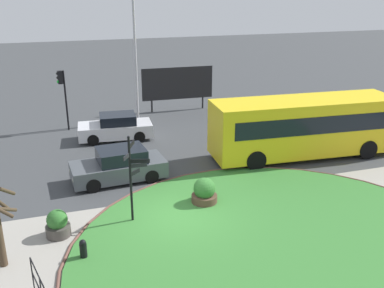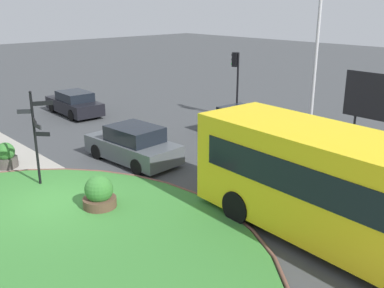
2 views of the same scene
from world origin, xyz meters
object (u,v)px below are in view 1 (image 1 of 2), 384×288
object	(u,v)px
signpost_directional	(132,173)
lamppost_tall	(135,52)
bus_yellow	(304,126)
planter_near_signpost	(58,225)
planter_kerbside	(204,193)
billboard_left	(177,84)
traffic_light_near	(62,87)
bollard_foreground	(83,249)
car_far_lane	(116,128)
car_trailing	(119,166)

from	to	relation	value
signpost_directional	lamppost_tall	bearing A→B (deg)	78.14
bus_yellow	planter_near_signpost	size ratio (longest dim) A/B	9.46
signpost_directional	planter_kerbside	world-z (taller)	signpost_directional
billboard_left	planter_near_signpost	xyz separation A→B (m)	(-8.72, -14.89, -1.46)
planter_near_signpost	lamppost_tall	bearing A→B (deg)	67.23
planter_kerbside	traffic_light_near	bearing A→B (deg)	112.53
planter_kerbside	bollard_foreground	bearing A→B (deg)	-154.01
car_far_lane	signpost_directional	bearing A→B (deg)	90.18
bus_yellow	traffic_light_near	world-z (taller)	traffic_light_near
traffic_light_near	lamppost_tall	bearing A→B (deg)	173.24
car_trailing	planter_near_signpost	distance (m)	5.03
car_far_lane	car_trailing	distance (m)	5.86
traffic_light_near	planter_kerbside	xyz separation A→B (m)	(4.90, -11.81, -2.21)
bollard_foreground	lamppost_tall	bearing A→B (deg)	72.22
signpost_directional	bollard_foreground	size ratio (longest dim) A/B	4.74
car_trailing	traffic_light_near	bearing A→B (deg)	-80.70
car_trailing	bollard_foreground	bearing A→B (deg)	66.26
lamppost_tall	planter_kerbside	distance (m)	12.97
bollard_foreground	billboard_left	xyz separation A→B (m)	(7.98, 16.61, 1.55)
car_trailing	lamppost_tall	world-z (taller)	lamppost_tall
billboard_left	signpost_directional	bearing A→B (deg)	-109.80
bollard_foreground	car_trailing	bearing A→B (deg)	70.17
car_far_lane	traffic_light_near	world-z (taller)	traffic_light_near
signpost_directional	traffic_light_near	distance (m)	12.53
traffic_light_near	car_far_lane	bearing A→B (deg)	122.84
lamppost_tall	planter_near_signpost	distance (m)	14.73
car_trailing	planter_kerbside	distance (m)	4.49
car_far_lane	billboard_left	world-z (taller)	billboard_left
billboard_left	car_trailing	bearing A→B (deg)	-116.42
bus_yellow	lamppost_tall	distance (m)	11.58
traffic_light_near	billboard_left	xyz separation A→B (m)	(7.84, 2.35, -0.78)
bollard_foreground	planter_kerbside	bearing A→B (deg)	25.99
signpost_directional	bollard_foreground	world-z (taller)	signpost_directional
car_far_lane	planter_kerbside	distance (m)	9.48
car_trailing	traffic_light_near	world-z (taller)	traffic_light_near
bollard_foreground	signpost_directional	bearing A→B (deg)	43.00
planter_near_signpost	planter_kerbside	world-z (taller)	planter_kerbside
bollard_foreground	car_far_lane	xyz separation A→B (m)	(2.83, 11.68, 0.32)
traffic_light_near	planter_near_signpost	xyz separation A→B (m)	(-0.88, -12.54, -2.25)
signpost_directional	bus_yellow	world-z (taller)	signpost_directional
bollard_foreground	car_trailing	distance (m)	6.24
signpost_directional	traffic_light_near	size ratio (longest dim) A/B	0.94
lamppost_tall	bus_yellow	bearing A→B (deg)	-51.67
bus_yellow	car_trailing	distance (m)	9.64
planter_near_signpost	planter_kerbside	size ratio (longest dim) A/B	0.90
bollard_foreground	car_trailing	world-z (taller)	car_trailing
bus_yellow	planter_kerbside	xyz separation A→B (m)	(-6.66, -3.54, -1.14)
car_trailing	lamppost_tall	bearing A→B (deg)	-110.32
traffic_light_near	lamppost_tall	xyz separation A→B (m)	(4.60, 0.53, 1.79)
signpost_directional	car_trailing	world-z (taller)	signpost_directional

